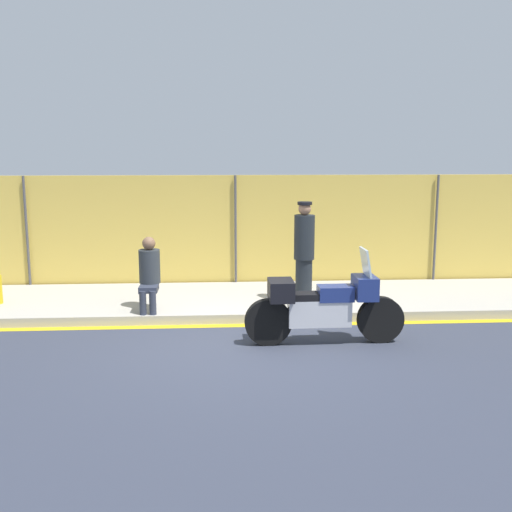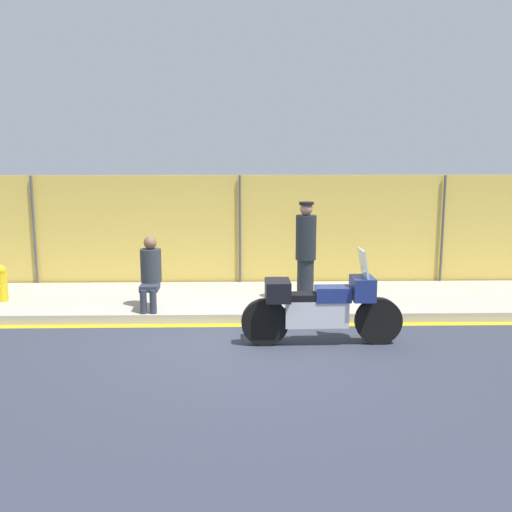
% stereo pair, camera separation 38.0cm
% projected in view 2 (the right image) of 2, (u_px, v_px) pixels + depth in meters
% --- Properties ---
extents(ground_plane, '(120.00, 120.00, 0.00)m').
position_uv_depth(ground_plane, '(240.00, 346.00, 8.88)').
color(ground_plane, '#333847').
extents(sidewalk, '(31.16, 2.53, 0.16)m').
position_uv_depth(sidewalk, '(240.00, 300.00, 11.24)').
color(sidewalk, '#ADA89E').
rests_on(sidewalk, ground_plane).
extents(curb_paint_stripe, '(31.16, 0.18, 0.01)m').
position_uv_depth(curb_paint_stripe, '(240.00, 325.00, 9.92)').
color(curb_paint_stripe, gold).
rests_on(curb_paint_stripe, ground_plane).
extents(storefront_fence, '(29.60, 0.17, 2.37)m').
position_uv_depth(storefront_fence, '(240.00, 233.00, 12.38)').
color(storefront_fence, gold).
rests_on(storefront_fence, ground_plane).
extents(motorcycle, '(2.40, 0.51, 1.44)m').
position_uv_depth(motorcycle, '(321.00, 307.00, 8.86)').
color(motorcycle, black).
rests_on(motorcycle, ground_plane).
extents(officer_standing, '(0.36, 0.36, 1.81)m').
position_uv_depth(officer_standing, '(306.00, 251.00, 10.63)').
color(officer_standing, '#1E2328').
rests_on(officer_standing, sidewalk).
extents(person_seated_on_curb, '(0.36, 0.64, 1.25)m').
position_uv_depth(person_seated_on_curb, '(150.00, 269.00, 10.27)').
color(person_seated_on_curb, '#2D3342').
rests_on(person_seated_on_curb, sidewalk).
extents(fire_hydrant, '(0.22, 0.28, 0.67)m').
position_uv_depth(fire_hydrant, '(1.00, 283.00, 10.82)').
color(fire_hydrant, gold).
rests_on(fire_hydrant, sidewalk).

